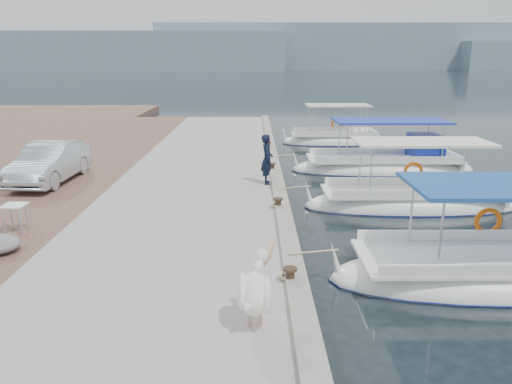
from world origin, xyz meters
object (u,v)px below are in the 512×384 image
Objects in this scene: fishing_caique_c at (411,204)px; pelican at (256,291)px; fishing_caique_e at (334,141)px; parked_car at (50,163)px; fisherman at (267,159)px; fishing_caique_d at (385,167)px; fishing_caique_b at (494,276)px.

fishing_caique_c is 4.57× the size of pelican.
fishing_caique_c and fishing_caique_e have the same top height.
parked_car reaches higher than pelican.
pelican is 9.67m from fisherman.
fishing_caique_d is at bearing 67.61° from pelican.
parked_car is at bearing 150.20° from fishing_caique_b.
pelican is (-5.72, -13.89, 0.94)m from fishing_caique_d.
fishing_caique_b and fishing_caique_c have the same top height.
fishing_caique_e is 12.23m from fisherman.
fishing_caique_d is at bearing 84.32° from fishing_caique_c.
parked_car is at bearing 126.21° from pelican.
fishing_caique_e is 3.83× the size of pelican.
pelican is at bearing -152.72° from fishing_caique_b.
fishing_caique_c is 5.59m from fishing_caique_d.
pelican is (-5.17, -8.33, 0.99)m from fishing_caique_c.
fishing_caique_d is 7.29m from fishing_caique_e.
fishing_caique_c is 5.08m from fisherman.
fishing_caique_d is 1.89× the size of parked_car.
fishing_caique_d is 1.34× the size of fishing_caique_e.
fishing_caique_e reaches higher than pelican.
pelican is 0.37× the size of parked_car.
fishing_caique_b is at bearing -92.16° from fishing_caique_d.
fishing_caique_e is 3.41× the size of fisherman.
pelican is at bearing -50.93° from parked_car.
fishing_caique_d is 6.88m from fisherman.
fisherman reaches higher than pelican.
fishing_caique_d and fishing_caique_e have the same top height.
fisherman reaches higher than fishing_caique_d.
fishing_caique_e is at bearing 46.11° from parked_car.
fishing_caique_c is 0.89× the size of fishing_caique_d.
fishing_caique_e is 21.61m from pelican.
parked_car is at bearing -136.76° from fishing_caique_e.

